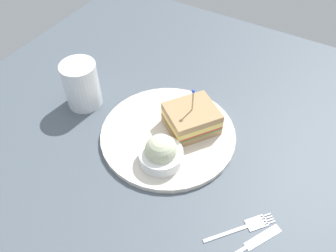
% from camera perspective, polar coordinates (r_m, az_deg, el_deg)
% --- Properties ---
extents(ground_plane, '(1.01, 1.01, 0.02)m').
position_cam_1_polar(ground_plane, '(0.74, -0.00, -2.14)').
color(ground_plane, '#4C5660').
extents(plate, '(0.28, 0.28, 0.01)m').
position_cam_1_polar(plate, '(0.73, -0.00, -1.35)').
color(plate, silver).
rests_on(plate, ground_plane).
extents(sandwich_half_center, '(0.13, 0.13, 0.10)m').
position_cam_1_polar(sandwich_half_center, '(0.72, 3.84, 1.21)').
color(sandwich_half_center, tan).
rests_on(sandwich_half_center, plate).
extents(coleslaw_bowl, '(0.09, 0.09, 0.06)m').
position_cam_1_polar(coleslaw_bowl, '(0.66, -1.16, -4.35)').
color(coleslaw_bowl, white).
rests_on(coleslaw_bowl, plate).
extents(drink_glass, '(0.08, 0.08, 0.11)m').
position_cam_1_polar(drink_glass, '(0.80, -13.80, 6.19)').
color(drink_glass, gold).
rests_on(drink_glass, ground_plane).
extents(fork, '(0.09, 0.11, 0.00)m').
position_cam_1_polar(fork, '(0.63, 12.76, -15.57)').
color(fork, silver).
rests_on(fork, ground_plane).
extents(knife, '(0.07, 0.11, 0.00)m').
position_cam_1_polar(knife, '(0.62, 13.73, -17.96)').
color(knife, silver).
rests_on(knife, ground_plane).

